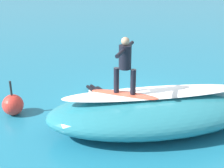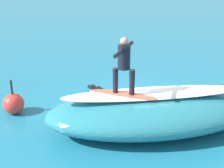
{
  "view_description": "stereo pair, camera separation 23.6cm",
  "coord_description": "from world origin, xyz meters",
  "views": [
    {
      "loc": [
        4.07,
        9.0,
        4.71
      ],
      "look_at": [
        0.96,
        0.22,
        1.06
      ],
      "focal_mm": 49.04,
      "sensor_mm": 36.0,
      "label": 1
    },
    {
      "loc": [
        3.85,
        9.08,
        4.71
      ],
      "look_at": [
        0.96,
        0.22,
        1.06
      ],
      "focal_mm": 49.04,
      "sensor_mm": 36.0,
      "label": 2
    }
  ],
  "objects": [
    {
      "name": "ground_plane",
      "position": [
        0.0,
        0.0,
        0.0
      ],
      "size": [
        120.0,
        120.0,
        0.0
      ],
      "primitive_type": "plane",
      "color": "teal"
    },
    {
      "name": "foam_patch_far",
      "position": [
        2.03,
        0.69,
        0.07
      ],
      "size": [
        1.07,
        0.96,
        0.14
      ],
      "primitive_type": "ellipsoid",
      "rotation": [
        0.0,
        0.0,
        3.1
      ],
      "color": "white",
      "rests_on": "ground_plane"
    },
    {
      "name": "buoy_marker",
      "position": [
        4.11,
        -0.8,
        0.35
      ],
      "size": [
        0.7,
        0.7,
        1.19
      ],
      "color": "red",
      "rests_on": "ground_plane"
    },
    {
      "name": "surfboard_riding",
      "position": [
        1.01,
        1.44,
        1.19
      ],
      "size": [
        1.89,
        1.6,
        0.1
      ],
      "primitive_type": "ellipsoid",
      "rotation": [
        0.0,
        0.0,
        -0.65
      ],
      "color": "#E0563D",
      "rests_on": "wave_crest"
    },
    {
      "name": "surfer_riding",
      "position": [
        1.01,
        1.44,
        2.19
      ],
      "size": [
        1.03,
        1.3,
        1.64
      ],
      "rotation": [
        0.0,
        0.0,
        -0.65
      ],
      "color": "black",
      "rests_on": "surfboard_riding"
    },
    {
      "name": "surfer_paddling",
      "position": [
        0.94,
        -1.12,
        0.22
      ],
      "size": [
        0.58,
        1.64,
        0.3
      ],
      "rotation": [
        0.0,
        0.0,
        1.78
      ],
      "color": "black",
      "rests_on": "surfboard_paddling"
    },
    {
      "name": "wave_foam_lip",
      "position": [
        0.14,
        1.58,
        1.18
      ],
      "size": [
        5.5,
        1.86,
        0.08
      ],
      "primitive_type": "ellipsoid",
      "rotation": [
        0.0,
        0.0,
        -0.16
      ],
      "color": "white",
      "rests_on": "wave_crest"
    },
    {
      "name": "surfboard_paddling",
      "position": [
        0.92,
        -1.0,
        0.05
      ],
      "size": [
        0.97,
        2.04,
        0.1
      ],
      "primitive_type": "ellipsoid",
      "rotation": [
        0.0,
        0.0,
        1.78
      ],
      "color": "silver",
      "rests_on": "ground_plane"
    },
    {
      "name": "wave_crest",
      "position": [
        0.14,
        1.58,
        0.57
      ],
      "size": [
        6.75,
        3.82,
        1.14
      ],
      "primitive_type": "ellipsoid",
      "rotation": [
        0.0,
        0.0,
        -0.16
      ],
      "color": "teal",
      "rests_on": "ground_plane"
    }
  ]
}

